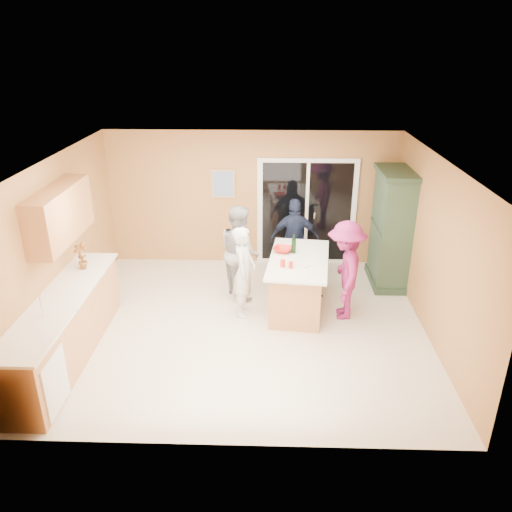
{
  "coord_description": "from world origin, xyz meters",
  "views": [
    {
      "loc": [
        0.36,
        -6.7,
        4.11
      ],
      "look_at": [
        0.15,
        0.1,
        1.15
      ],
      "focal_mm": 35.0,
      "sensor_mm": 36.0,
      "label": 1
    }
  ],
  "objects_px": {
    "kitchen_island": "(298,285)",
    "green_hutch": "(391,230)",
    "woman_grey": "(240,251)",
    "woman_magenta": "(345,271)",
    "woman_navy": "(295,239)",
    "woman_white": "(244,272)"
  },
  "relations": [
    {
      "from": "woman_white",
      "to": "green_hutch",
      "type": "bearing_deg",
      "value": -55.9
    },
    {
      "from": "kitchen_island",
      "to": "green_hutch",
      "type": "distance_m",
      "value": 2.05
    },
    {
      "from": "green_hutch",
      "to": "woman_grey",
      "type": "height_order",
      "value": "green_hutch"
    },
    {
      "from": "green_hutch",
      "to": "woman_magenta",
      "type": "relative_size",
      "value": 1.31
    },
    {
      "from": "woman_navy",
      "to": "woman_magenta",
      "type": "height_order",
      "value": "woman_magenta"
    },
    {
      "from": "kitchen_island",
      "to": "woman_navy",
      "type": "distance_m",
      "value": 1.23
    },
    {
      "from": "woman_navy",
      "to": "green_hutch",
      "type": "bearing_deg",
      "value": 174.62
    },
    {
      "from": "woman_white",
      "to": "woman_grey",
      "type": "height_order",
      "value": "woman_grey"
    },
    {
      "from": "kitchen_island",
      "to": "woman_magenta",
      "type": "relative_size",
      "value": 1.12
    },
    {
      "from": "woman_white",
      "to": "woman_magenta",
      "type": "xyz_separation_m",
      "value": [
        1.58,
        -0.02,
        0.05
      ]
    },
    {
      "from": "green_hutch",
      "to": "woman_magenta",
      "type": "distance_m",
      "value": 1.59
    },
    {
      "from": "kitchen_island",
      "to": "woman_navy",
      "type": "relative_size",
      "value": 1.18
    },
    {
      "from": "woman_grey",
      "to": "woman_magenta",
      "type": "xyz_separation_m",
      "value": [
        1.69,
        -0.72,
        -0.0
      ]
    },
    {
      "from": "kitchen_island",
      "to": "woman_grey",
      "type": "relative_size",
      "value": 1.12
    },
    {
      "from": "woman_grey",
      "to": "woman_magenta",
      "type": "height_order",
      "value": "woman_grey"
    },
    {
      "from": "woman_white",
      "to": "woman_magenta",
      "type": "distance_m",
      "value": 1.58
    },
    {
      "from": "woman_navy",
      "to": "woman_magenta",
      "type": "xyz_separation_m",
      "value": [
        0.72,
        -1.41,
        0.04
      ]
    },
    {
      "from": "green_hutch",
      "to": "woman_magenta",
      "type": "bearing_deg",
      "value": -127.41
    },
    {
      "from": "woman_navy",
      "to": "woman_magenta",
      "type": "bearing_deg",
      "value": 117.24
    },
    {
      "from": "woman_white",
      "to": "woman_navy",
      "type": "height_order",
      "value": "woman_navy"
    },
    {
      "from": "woman_grey",
      "to": "woman_navy",
      "type": "bearing_deg",
      "value": -78.13
    },
    {
      "from": "woman_navy",
      "to": "woman_white",
      "type": "bearing_deg",
      "value": 58.43
    }
  ]
}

